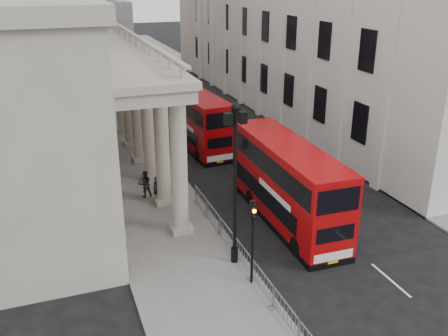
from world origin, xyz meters
The scene contains 15 objects.
ground centered at (0.00, 0.00, 0.00)m, with size 260.00×260.00×0.00m, color black.
sidewalk_west centered at (-3.00, 30.00, 0.06)m, with size 6.00×140.00×0.12m, color slate.
sidewalk_east centered at (13.50, 30.00, 0.06)m, with size 3.00×140.00×0.12m, color slate.
kerb centered at (-0.05, 30.00, 0.07)m, with size 0.20×140.00×0.14m, color slate.
portico_building centered at (-10.50, 18.00, 6.00)m, with size 9.00×28.00×12.00m, color gray.
lamp_post_south centered at (-0.60, 4.00, 4.91)m, with size 1.05×0.44×8.32m.
lamp_post_mid centered at (-0.60, 20.00, 4.91)m, with size 1.05×0.44×8.32m.
lamp_post_north centered at (-0.60, 36.00, 4.91)m, with size 1.05×0.44×8.32m.
traffic_light centered at (-0.50, 1.98, 3.11)m, with size 0.28×0.33×4.30m.
crowd_barriers centered at (-0.35, 2.23, 0.67)m, with size 0.50×18.75×1.10m.
bus_near centered at (4.02, 7.40, 2.50)m, with size 2.90×11.11×4.77m.
bus_far centered at (2.96, 22.45, 2.41)m, with size 3.28×10.82×4.61m.
pedestrian_a centered at (-2.59, 12.64, 0.91)m, with size 0.57×0.38×1.57m, color black.
pedestrian_b centered at (-3.26, 13.34, 1.02)m, with size 0.87×0.68×1.79m, color #292421.
pedestrian_c centered at (-2.02, 23.82, 0.89)m, with size 0.76×0.49×1.55m, color black.
Camera 1 is at (-8.64, -16.47, 14.03)m, focal length 40.00 mm.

